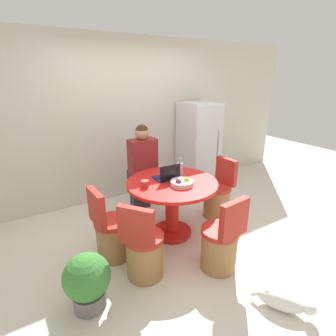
# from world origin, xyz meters

# --- Properties ---
(ground_plane) EXTENTS (12.00, 12.00, 0.00)m
(ground_plane) POSITION_xyz_m (0.00, 0.00, 0.00)
(ground_plane) COLOR beige
(wall_back) EXTENTS (7.00, 0.06, 2.60)m
(wall_back) POSITION_xyz_m (0.00, 1.63, 1.30)
(wall_back) COLOR beige
(wall_back) RESTS_ON ground_plane
(refrigerator) EXTENTS (0.60, 0.65, 1.56)m
(refrigerator) POSITION_xyz_m (1.21, 1.26, 0.78)
(refrigerator) COLOR silver
(refrigerator) RESTS_ON ground_plane
(dining_table) EXTENTS (1.14, 1.14, 0.75)m
(dining_table) POSITION_xyz_m (-0.06, 0.13, 0.54)
(dining_table) COLOR red
(dining_table) RESTS_ON ground_plane
(chair_right_side) EXTENTS (0.41, 0.40, 0.87)m
(chair_right_side) POSITION_xyz_m (0.78, 0.19, 0.30)
(chair_right_side) COLOR #9E7042
(chair_right_side) RESTS_ON ground_plane
(chair_near_left_corner) EXTENTS (0.47, 0.47, 0.87)m
(chair_near_left_corner) POSITION_xyz_m (-0.72, -0.39, 0.30)
(chair_near_left_corner) COLOR #9E7042
(chair_near_left_corner) RESTS_ON ground_plane
(chair_left_side) EXTENTS (0.41, 0.40, 0.87)m
(chair_left_side) POSITION_xyz_m (-0.90, 0.08, 0.30)
(chair_left_side) COLOR #9E7042
(chair_left_side) RESTS_ON ground_plane
(chair_near_camera) EXTENTS (0.40, 0.42, 0.87)m
(chair_near_camera) POSITION_xyz_m (0.03, -0.71, 0.30)
(chair_near_camera) COLOR #9E7042
(chair_near_camera) RESTS_ON ground_plane
(person_seated) EXTENTS (0.40, 0.37, 1.35)m
(person_seated) POSITION_xyz_m (-0.10, 0.92, 0.74)
(person_seated) COLOR #2D2D38
(person_seated) RESTS_ON ground_plane
(laptop) EXTENTS (0.29, 0.22, 0.21)m
(laptop) POSITION_xyz_m (-0.07, 0.23, 0.79)
(laptop) COLOR #141947
(laptop) RESTS_ON dining_table
(fruit_bowl) EXTENTS (0.28, 0.28, 0.10)m
(fruit_bowl) POSITION_xyz_m (-0.02, -0.03, 0.78)
(fruit_bowl) COLOR beige
(fruit_bowl) RESTS_ON dining_table
(coffee_cup) EXTENTS (0.10, 0.10, 0.08)m
(coffee_cup) POSITION_xyz_m (-0.42, 0.15, 0.79)
(coffee_cup) COLOR #B2332D
(coffee_cup) RESTS_ON dining_table
(bottle) EXTENTS (0.07, 0.07, 0.24)m
(bottle) POSITION_xyz_m (0.14, 0.24, 0.84)
(bottle) COLOR #9999A3
(bottle) RESTS_ON dining_table
(cat) EXTENTS (0.34, 0.48, 0.17)m
(cat) POSITION_xyz_m (0.15, -1.43, 0.09)
(cat) COLOR white
(cat) RESTS_ON ground_plane
(potted_plant) EXTENTS (0.42, 0.42, 0.55)m
(potted_plant) POSITION_xyz_m (-1.33, -0.49, 0.30)
(potted_plant) COLOR slate
(potted_plant) RESTS_ON ground_plane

